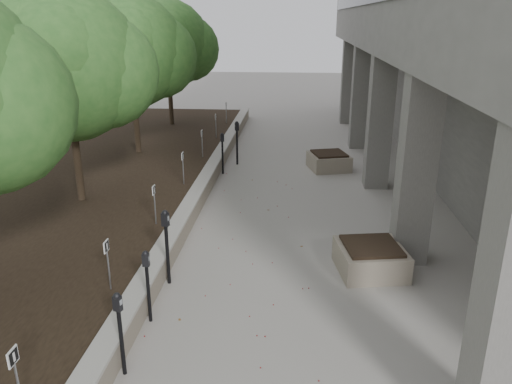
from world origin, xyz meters
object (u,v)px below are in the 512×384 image
(crabapple_tree_3, at_px, (69,97))
(parking_meter_2, at_px, (148,287))
(parking_meter_1, at_px, (121,334))
(parking_meter_3, at_px, (167,247))
(crabapple_tree_4, at_px, (133,75))
(parking_meter_4, at_px, (223,153))
(crabapple_tree_5, at_px, (168,63))
(planter_back, at_px, (329,161))
(planter_front, at_px, (371,258))
(parking_meter_5, at_px, (237,143))

(crabapple_tree_3, height_order, parking_meter_2, crabapple_tree_3)
(parking_meter_1, bearing_deg, parking_meter_3, 105.88)
(crabapple_tree_4, relative_size, parking_meter_4, 3.84)
(crabapple_tree_5, distance_m, planter_back, 9.10)
(crabapple_tree_4, bearing_deg, crabapple_tree_5, 90.00)
(crabapple_tree_3, relative_size, parking_meter_1, 3.95)
(crabapple_tree_3, xyz_separation_m, parking_meter_1, (3.25, -6.20, -2.43))
(parking_meter_1, bearing_deg, crabapple_tree_5, 117.23)
(crabapple_tree_4, bearing_deg, planter_front, -46.42)
(parking_meter_3, height_order, planter_front, parking_meter_3)
(planter_front, distance_m, planter_back, 7.42)
(parking_meter_1, xyz_separation_m, parking_meter_3, (0.00, 2.69, 0.10))
(crabapple_tree_5, relative_size, parking_meter_1, 3.95)
(planter_back, bearing_deg, crabapple_tree_4, 177.70)
(crabapple_tree_5, bearing_deg, parking_meter_1, -78.66)
(crabapple_tree_3, bearing_deg, planter_back, 34.57)
(crabapple_tree_5, height_order, planter_front, crabapple_tree_5)
(crabapple_tree_4, distance_m, crabapple_tree_5, 5.00)
(parking_meter_1, relative_size, parking_meter_4, 0.97)
(parking_meter_2, bearing_deg, parking_meter_3, 89.44)
(crabapple_tree_3, relative_size, planter_front, 4.15)
(planter_front, bearing_deg, parking_meter_3, -168.43)
(parking_meter_1, bearing_deg, parking_meter_4, 105.88)
(parking_meter_3, xyz_separation_m, planter_back, (3.61, 8.24, -0.49))
(parking_meter_2, xyz_separation_m, parking_meter_5, (0.35, 9.87, 0.11))
(parking_meter_1, height_order, planter_front, parking_meter_1)
(crabapple_tree_5, distance_m, planter_front, 14.90)
(parking_meter_3, relative_size, parking_meter_5, 0.99)
(parking_meter_5, bearing_deg, parking_meter_4, -127.36)
(crabapple_tree_5, xyz_separation_m, parking_meter_1, (3.25, -16.20, -2.43))
(parking_meter_4, bearing_deg, parking_meter_2, -105.04)
(crabapple_tree_4, relative_size, planter_front, 4.15)
(crabapple_tree_3, bearing_deg, planter_front, -20.15)
(crabapple_tree_3, bearing_deg, parking_meter_3, -47.22)
(crabapple_tree_4, height_order, parking_meter_1, crabapple_tree_4)
(crabapple_tree_5, bearing_deg, parking_meter_2, -77.64)
(crabapple_tree_4, distance_m, parking_meter_4, 4.20)
(parking_meter_4, height_order, planter_front, parking_meter_4)
(parking_meter_3, bearing_deg, planter_back, 78.39)
(crabapple_tree_3, xyz_separation_m, parking_meter_2, (3.25, -4.83, -2.44))
(planter_front, bearing_deg, parking_meter_5, 115.64)
(parking_meter_1, relative_size, planter_front, 1.05)
(parking_meter_5, bearing_deg, planter_back, -25.98)
(crabapple_tree_4, distance_m, parking_meter_3, 9.41)
(parking_meter_3, distance_m, parking_meter_4, 7.39)
(parking_meter_5, bearing_deg, parking_meter_1, -112.24)
(crabapple_tree_5, distance_m, parking_meter_1, 16.70)
(crabapple_tree_5, bearing_deg, parking_meter_3, -76.48)
(parking_meter_1, relative_size, parking_meter_2, 1.01)
(crabapple_tree_4, xyz_separation_m, planter_back, (6.86, -0.28, -2.82))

